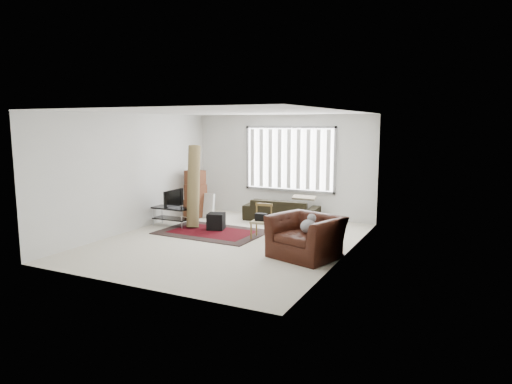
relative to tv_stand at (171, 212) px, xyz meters
The scene contains 11 objects.
room 2.45m from the tv_stand, ahead, with size 6.00×6.02×2.71m.
persian_rug 1.29m from the tv_stand, ahead, with size 2.40×1.64×0.02m.
tv_stand is the anchor object (origin of this frame).
tv 0.35m from the tv_stand, 90.00° to the left, with size 0.75×0.10×0.43m, color black.
subwoofer 1.20m from the tv_stand, ahead, with size 0.38×0.38×0.38m, color black.
moving_boxes 1.26m from the tv_stand, 95.12° to the left, with size 0.59×0.55×1.24m.
white_flatpack 1.26m from the tv_stand, 81.19° to the left, with size 0.51×0.07×0.64m, color silver.
rolled_rug 0.86m from the tv_stand, 19.96° to the left, with size 0.29×0.29×1.95m, color brown.
sofa 2.79m from the tv_stand, 39.44° to the left, with size 1.90×0.82×0.73m, color black.
side_chair 2.49m from the tv_stand, ahead, with size 0.44×0.44×0.75m.
armchair 3.97m from the tv_stand, 15.28° to the right, with size 1.46×1.36×0.89m.
Camera 1 is at (4.64, -8.18, 2.46)m, focal length 32.00 mm.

